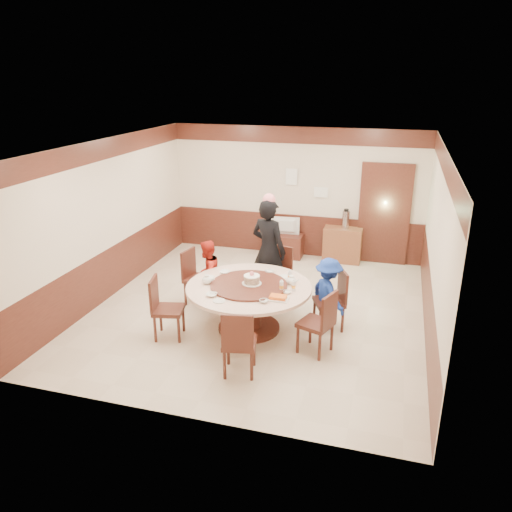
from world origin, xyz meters
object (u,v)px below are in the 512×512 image
(shrimp_platter, at_px, (278,298))
(side_cabinet, at_px, (342,245))
(tv_stand, at_px, (283,245))
(person_blue, at_px, (328,294))
(person_red, at_px, (207,274))
(birthday_cake, at_px, (252,279))
(thermos, at_px, (346,220))
(person_standing, at_px, (269,250))
(banquet_table, at_px, (249,299))
(television, at_px, (284,226))

(shrimp_platter, distance_m, side_cabinet, 3.90)
(tv_stand, distance_m, side_cabinet, 1.29)
(person_blue, bearing_deg, person_red, 40.93)
(birthday_cake, height_order, thermos, thermos)
(side_cabinet, bearing_deg, person_standing, -114.48)
(person_blue, xyz_separation_m, shrimp_platter, (-0.62, -0.77, 0.19))
(person_blue, relative_size, thermos, 3.08)
(tv_stand, xyz_separation_m, thermos, (1.33, 0.03, 0.69))
(person_blue, distance_m, side_cabinet, 3.09)
(banquet_table, bearing_deg, thermos, 72.82)
(person_standing, relative_size, person_blue, 1.58)
(person_red, relative_size, birthday_cake, 3.87)
(person_blue, bearing_deg, birthday_cake, 66.26)
(birthday_cake, xyz_separation_m, thermos, (1.04, 3.46, 0.09))
(banquet_table, distance_m, side_cabinet, 3.64)
(banquet_table, height_order, person_blue, person_blue)
(shrimp_platter, height_order, thermos, thermos)
(person_standing, relative_size, shrimp_platter, 6.16)
(person_standing, bearing_deg, banquet_table, 110.63)
(tv_stand, xyz_separation_m, television, (-0.00, 0.00, 0.44))
(shrimp_platter, relative_size, tv_stand, 0.35)
(person_red, xyz_separation_m, person_blue, (2.13, -0.25, -0.00))
(person_red, xyz_separation_m, tv_stand, (0.70, 2.80, -0.34))
(banquet_table, relative_size, person_standing, 1.05)
(television, bearing_deg, banquet_table, 89.42)
(person_standing, relative_size, side_cabinet, 2.31)
(thermos, bearing_deg, television, -178.70)
(tv_stand, distance_m, thermos, 1.50)
(person_standing, distance_m, shrimp_platter, 1.66)
(television, bearing_deg, person_standing, 91.55)
(person_blue, bearing_deg, shrimp_platter, 98.65)
(birthday_cake, xyz_separation_m, side_cabinet, (1.00, 3.46, -0.48))
(person_red, bearing_deg, tv_stand, -178.22)
(shrimp_platter, relative_size, thermos, 0.79)
(person_red, relative_size, side_cabinet, 1.47)
(person_blue, bearing_deg, television, -17.24)
(thermos, bearing_deg, shrimp_platter, -97.77)
(tv_stand, bearing_deg, thermos, 1.30)
(banquet_table, distance_m, person_standing, 1.26)
(person_red, relative_size, television, 1.76)
(person_red, xyz_separation_m, side_cabinet, (1.99, 2.83, -0.21))
(person_standing, height_order, television, person_standing)
(person_blue, relative_size, television, 1.75)
(person_standing, height_order, person_red, person_standing)
(shrimp_platter, bearing_deg, thermos, 82.23)
(shrimp_platter, xyz_separation_m, thermos, (0.52, 3.85, 0.16))
(banquet_table, height_order, thermos, thermos)
(side_cabinet, xyz_separation_m, thermos, (0.04, 0.00, 0.56))
(tv_stand, bearing_deg, birthday_cake, -85.21)
(tv_stand, height_order, television, television)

